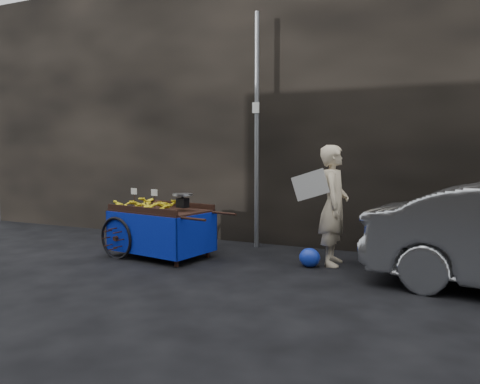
% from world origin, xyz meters
% --- Properties ---
extents(ground, '(80.00, 80.00, 0.00)m').
position_xyz_m(ground, '(0.00, 0.00, 0.00)').
color(ground, black).
rests_on(ground, ground).
extents(building_wall, '(13.50, 2.00, 5.00)m').
position_xyz_m(building_wall, '(0.39, 2.60, 2.50)').
color(building_wall, black).
rests_on(building_wall, ground).
extents(street_pole, '(0.12, 0.10, 4.00)m').
position_xyz_m(street_pole, '(0.30, 1.30, 2.01)').
color(street_pole, slate).
rests_on(street_pole, ground).
extents(banana_cart, '(2.14, 1.24, 1.10)m').
position_xyz_m(banana_cart, '(-0.82, -0.03, 0.68)').
color(banana_cart, black).
rests_on(banana_cart, ground).
extents(vendor, '(0.84, 0.68, 1.75)m').
position_xyz_m(vendor, '(1.82, 0.58, 0.88)').
color(vendor, beige).
rests_on(vendor, ground).
extents(plastic_bag, '(0.31, 0.25, 0.28)m').
position_xyz_m(plastic_bag, '(1.55, 0.29, 0.14)').
color(plastic_bag, '#1832B9').
rests_on(plastic_bag, ground).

